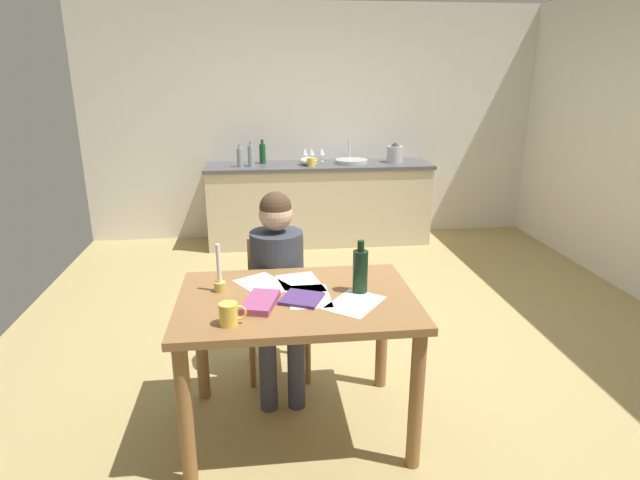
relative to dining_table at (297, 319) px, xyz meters
name	(u,v)px	position (x,y,z in m)	size (l,w,h in m)	color
ground_plane	(352,333)	(0.49, 1.08, -0.67)	(5.20, 5.20, 0.04)	tan
wall_back	(315,124)	(0.49, 3.68, 0.65)	(5.20, 0.12, 2.60)	silver
kitchen_counter	(319,203)	(0.49, 3.32, -0.20)	(2.49, 0.64, 0.90)	beige
dining_table	(297,319)	(0.00, 0.00, 0.00)	(1.19, 0.83, 0.78)	olive
chair_at_table	(277,300)	(-0.08, 0.66, -0.18)	(0.40, 0.40, 0.85)	olive
person_seated	(278,278)	(-0.08, 0.51, 0.03)	(0.32, 0.59, 1.19)	#333842
coffee_mug	(229,314)	(-0.32, -0.27, 0.18)	(0.12, 0.08, 0.10)	#F2CC4C
candlestick	(220,278)	(-0.39, 0.12, 0.19)	(0.06, 0.06, 0.25)	gold
book_magazine	(261,302)	(-0.18, -0.08, 0.14)	(0.14, 0.26, 0.03)	#9A4575
book_cookery	(302,299)	(0.02, -0.04, 0.13)	(0.19, 0.18, 0.02)	#4C306C
paper_letter	(263,284)	(-0.17, 0.18, 0.12)	(0.21, 0.30, 0.00)	white
paper_bill	(309,296)	(0.06, 0.00, 0.12)	(0.21, 0.30, 0.00)	white
paper_envelope	(355,303)	(0.28, -0.11, 0.12)	(0.21, 0.30, 0.00)	white
paper_receipt	(300,283)	(0.03, 0.18, 0.12)	(0.21, 0.30, 0.00)	white
wine_bottle_on_table	(360,270)	(0.33, 0.03, 0.24)	(0.08, 0.08, 0.28)	black
sink_unit	(351,161)	(0.86, 3.32, 0.27)	(0.36, 0.36, 0.24)	#B2B7BC
bottle_oil	(240,157)	(-0.37, 3.23, 0.35)	(0.06, 0.06, 0.24)	#8C999E
bottle_vinegar	(251,156)	(-0.25, 3.23, 0.36)	(0.07, 0.07, 0.27)	#8C999E
bottle_wine_red	(263,153)	(-0.12, 3.41, 0.36)	(0.07, 0.07, 0.26)	#194C23
mixing_bowl	(308,161)	(0.37, 3.25, 0.29)	(0.19, 0.19, 0.09)	white
stovetop_kettle	(395,153)	(1.35, 3.32, 0.35)	(0.18, 0.18, 0.22)	#B7BABF
wine_glass_near_sink	(322,152)	(0.54, 3.47, 0.36)	(0.07, 0.07, 0.15)	silver
wine_glass_by_kettle	(311,152)	(0.42, 3.47, 0.36)	(0.07, 0.07, 0.15)	silver
wine_glass_back_left	(305,152)	(0.35, 3.47, 0.36)	(0.07, 0.07, 0.15)	silver
teacup_on_counter	(312,162)	(0.40, 3.17, 0.29)	(0.12, 0.09, 0.09)	#F2CC4C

